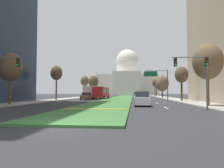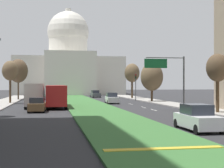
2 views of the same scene
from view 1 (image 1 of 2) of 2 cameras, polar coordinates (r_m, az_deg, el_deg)
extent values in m
plane|color=#2B2B2D|center=(60.82, 2.95, -3.97)|extent=(260.00, 260.00, 0.00)
cube|color=#386B33|center=(55.68, 2.63, -4.04)|extent=(6.31, 92.86, 0.14)
cube|color=gold|center=(18.37, -4.99, -7.15)|extent=(5.68, 0.50, 0.04)
cube|color=silver|center=(22.29, 15.38, -6.64)|extent=(0.16, 2.40, 0.01)
cube|color=silver|center=(31.14, 12.78, -5.43)|extent=(0.16, 2.40, 0.01)
cube|color=silver|center=(43.43, 10.94, -4.56)|extent=(0.16, 2.40, 0.01)
cube|color=silver|center=(48.09, 10.49, -4.35)|extent=(0.16, 2.40, 0.01)
cube|color=silver|center=(55.86, 9.91, -4.07)|extent=(0.16, 2.40, 0.01)
cube|color=#9E9991|center=(53.05, -11.89, -4.07)|extent=(4.00, 92.86, 0.15)
cube|color=#9E9991|center=(51.27, 16.91, -4.08)|extent=(4.00, 92.86, 0.15)
cube|color=silver|center=(112.41, 4.49, -0.39)|extent=(32.33, 21.62, 11.14)
cube|color=silver|center=(99.64, 4.25, 0.18)|extent=(14.23, 4.00, 12.26)
cylinder|color=silver|center=(113.03, 4.47, 3.96)|extent=(11.98, 11.98, 6.03)
sphere|color=silver|center=(113.73, 4.46, 6.61)|extent=(12.92, 12.92, 12.92)
cylinder|color=silver|center=(114.78, 4.45, 9.47)|extent=(1.80, 1.80, 3.00)
cylinder|color=#515456|center=(22.11, -28.26, 6.64)|extent=(3.20, 0.10, 0.10)
cube|color=black|center=(21.35, -25.44, 5.68)|extent=(0.28, 0.24, 0.84)
sphere|color=#510F0F|center=(21.27, -25.63, 6.48)|extent=(0.18, 0.18, 0.18)
sphere|color=#4C380F|center=(21.23, -25.64, 5.73)|extent=(0.18, 0.18, 0.18)
sphere|color=#1ED838|center=(21.19, -25.66, 4.98)|extent=(0.18, 0.18, 0.18)
cylinder|color=#515456|center=(20.75, 25.70, 0.37)|extent=(0.16, 0.16, 5.20)
cube|color=black|center=(20.93, 25.60, 5.84)|extent=(0.28, 0.24, 0.84)
sphere|color=#510F0F|center=(20.84, 25.71, 6.66)|extent=(0.18, 0.18, 0.18)
sphere|color=#4C380F|center=(20.80, 25.72, 5.89)|extent=(0.18, 0.18, 0.18)
sphere|color=#1ED838|center=(20.76, 25.74, 5.13)|extent=(0.18, 0.18, 0.18)
cylinder|color=#515456|center=(20.53, 21.32, 7.20)|extent=(3.20, 0.10, 0.10)
cube|color=black|center=(20.17, 17.81, 6.03)|extent=(0.28, 0.24, 0.84)
sphere|color=#510F0F|center=(20.08, 17.88, 6.87)|extent=(0.18, 0.18, 0.18)
sphere|color=#4C380F|center=(20.03, 17.89, 6.08)|extent=(0.18, 0.18, 0.18)
sphere|color=#1ED838|center=(20.00, 17.90, 5.29)|extent=(0.18, 0.18, 0.18)
cylinder|color=#515456|center=(66.72, 12.25, -1.54)|extent=(0.16, 0.16, 5.20)
cube|color=black|center=(66.78, 12.23, 0.17)|extent=(0.28, 0.24, 0.84)
sphere|color=red|center=(66.65, 12.24, 0.42)|extent=(0.18, 0.18, 0.18)
sphere|color=#4C380F|center=(66.64, 12.24, 0.18)|extent=(0.18, 0.18, 0.18)
sphere|color=#0F4219|center=(66.63, 12.24, -0.06)|extent=(0.18, 0.18, 0.18)
cylinder|color=#515456|center=(43.24, 15.75, -0.22)|extent=(0.20, 0.20, 6.50)
cylinder|color=#515456|center=(43.14, 12.60, 3.81)|extent=(4.72, 0.12, 0.12)
cube|color=#146033|center=(42.90, 11.05, 2.89)|extent=(2.80, 0.08, 1.10)
cylinder|color=#4C3823|center=(28.92, -27.34, -1.46)|extent=(0.30, 0.30, 4.04)
ellipsoid|color=brown|center=(29.11, -27.23, 4.39)|extent=(3.03, 3.03, 3.78)
cylinder|color=#4C3823|center=(25.74, 25.94, -1.17)|extent=(0.28, 0.28, 4.25)
ellipsoid|color=brown|center=(25.99, 25.81, 5.88)|extent=(3.41, 3.41, 4.27)
cylinder|color=#4C3823|center=(40.32, -15.77, -1.30)|extent=(0.28, 0.28, 4.77)
ellipsoid|color=brown|center=(40.49, -15.73, 3.10)|extent=(2.31, 2.31, 2.88)
cylinder|color=#4C3823|center=(37.95, 19.44, -1.68)|extent=(0.36, 0.36, 4.13)
ellipsoid|color=brown|center=(38.08, 19.39, 2.55)|extent=(2.38, 2.38, 2.98)
cylinder|color=#4C3823|center=(61.98, -7.91, -1.85)|extent=(0.34, 0.34, 4.47)
ellipsoid|color=brown|center=(62.08, -7.89, 0.95)|extent=(2.55, 2.55, 3.19)
cylinder|color=#4C3823|center=(62.03, 14.29, -2.40)|extent=(0.39, 0.39, 3.17)
ellipsoid|color=brown|center=(62.09, 14.26, 0.20)|extent=(3.94, 3.94, 4.92)
cylinder|color=#4C3823|center=(74.78, -5.40, -1.91)|extent=(0.28, 0.28, 4.56)
ellipsoid|color=brown|center=(74.89, -5.39, 0.72)|extent=(3.72, 3.72, 4.65)
cylinder|color=#4C3823|center=(75.88, 12.61, -1.89)|extent=(0.41, 0.41, 4.53)
ellipsoid|color=brown|center=(75.97, 12.59, 0.58)|extent=(3.22, 3.22, 4.03)
cube|color=silver|center=(24.67, 8.61, -4.78)|extent=(1.83, 4.55, 0.86)
cube|color=#282D38|center=(24.83, 8.59, -2.96)|extent=(1.60, 2.19, 0.70)
cylinder|color=black|center=(22.92, 10.84, -5.77)|extent=(0.22, 0.64, 0.64)
cylinder|color=black|center=(22.86, 6.70, -5.80)|extent=(0.22, 0.64, 0.64)
cylinder|color=black|center=(26.54, 10.27, -5.30)|extent=(0.22, 0.64, 0.64)
cylinder|color=black|center=(26.49, 6.70, -5.33)|extent=(0.22, 0.64, 0.64)
cube|color=brown|center=(43.76, -7.33, -3.77)|extent=(1.90, 4.31, 0.78)
cube|color=#282D38|center=(43.58, -7.38, -2.84)|extent=(1.61, 2.09, 0.64)
cylinder|color=black|center=(45.60, -7.74, -4.08)|extent=(0.24, 0.65, 0.64)
cylinder|color=black|center=(45.19, -5.78, -4.10)|extent=(0.24, 0.65, 0.64)
cylinder|color=black|center=(42.38, -8.98, -4.20)|extent=(0.24, 0.65, 0.64)
cylinder|color=black|center=(41.93, -6.88, -4.23)|extent=(0.24, 0.65, 0.64)
cube|color=silver|center=(57.69, 7.15, -3.40)|extent=(2.02, 4.71, 0.85)
cube|color=#282D38|center=(57.87, 7.16, -2.63)|extent=(1.68, 2.30, 0.69)
cylinder|color=black|center=(55.81, 7.90, -3.76)|extent=(0.25, 0.65, 0.64)
cylinder|color=black|center=(55.88, 6.25, -3.77)|extent=(0.25, 0.65, 0.64)
cylinder|color=black|center=(59.53, 8.00, -3.67)|extent=(0.25, 0.65, 0.64)
cylinder|color=black|center=(59.59, 6.45, -3.68)|extent=(0.25, 0.65, 0.64)
cube|color=#4C5156|center=(73.34, -2.34, -3.19)|extent=(2.08, 4.73, 0.85)
cube|color=#282D38|center=(73.15, -2.37, -2.59)|extent=(1.72, 2.31, 0.70)
cylinder|color=black|center=(75.34, -2.65, -3.42)|extent=(0.26, 0.65, 0.64)
cylinder|color=black|center=(75.01, -1.42, -3.42)|extent=(0.26, 0.65, 0.64)
cylinder|color=black|center=(71.71, -3.29, -3.47)|extent=(0.26, 0.65, 0.64)
cylinder|color=black|center=(71.35, -2.00, -3.48)|extent=(0.26, 0.65, 0.64)
cube|color=#4C5156|center=(83.50, 7.27, -3.09)|extent=(2.04, 4.56, 0.80)
cube|color=#282D38|center=(83.68, 7.26, -2.59)|extent=(1.69, 2.23, 0.65)
cylinder|color=black|center=(81.79, 7.93, -3.31)|extent=(0.26, 0.65, 0.64)
cylinder|color=black|center=(81.67, 6.79, -3.32)|extent=(0.26, 0.65, 0.64)
cylinder|color=black|center=(85.35, 7.73, -3.28)|extent=(0.26, 0.65, 0.64)
cylinder|color=black|center=(85.23, 6.64, -3.28)|extent=(0.26, 0.65, 0.64)
cube|color=navy|center=(51.98, -5.71, -2.63)|extent=(2.30, 2.00, 2.20)
cube|color=beige|center=(48.86, -6.49, -2.23)|extent=(2.30, 4.40, 2.80)
cylinder|color=black|center=(52.22, -6.84, -3.72)|extent=(0.30, 0.90, 0.90)
cylinder|color=black|center=(51.79, -4.58, -3.74)|extent=(0.30, 0.90, 0.90)
cylinder|color=black|center=(48.05, -8.01, -3.83)|extent=(0.30, 0.90, 0.90)
cylinder|color=black|center=(47.57, -5.56, -3.86)|extent=(0.30, 0.90, 0.90)
cube|color=#B21E1E|center=(49.99, -3.06, -2.36)|extent=(2.50, 11.00, 2.50)
cube|color=#232833|center=(49.99, -3.06, -1.96)|extent=(2.52, 10.12, 0.90)
cylinder|color=black|center=(54.43, -3.52, -3.63)|extent=(0.32, 1.00, 1.00)
cylinder|color=black|center=(54.09, -1.11, -3.64)|extent=(0.32, 1.00, 1.00)
cylinder|color=black|center=(46.38, -5.25, -3.84)|extent=(0.32, 1.00, 1.00)
cylinder|color=black|center=(45.97, -2.44, -3.86)|extent=(0.32, 1.00, 1.00)
camera|label=2|loc=(9.17, -67.38, 8.19)|focal=55.99mm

